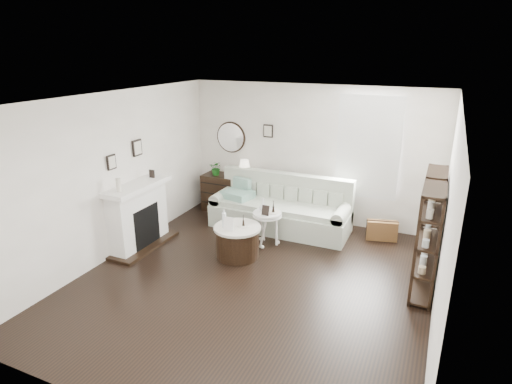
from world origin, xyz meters
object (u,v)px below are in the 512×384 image
at_px(drum_table, 237,241).
at_px(pedestal_table, 267,215).
at_px(dresser, 230,194).
at_px(sofa, 281,211).

bearing_deg(drum_table, pedestal_table, 66.04).
height_order(dresser, pedestal_table, dresser).
distance_m(sofa, dresser, 1.36).
bearing_deg(pedestal_table, sofa, 93.46).
relative_size(dresser, drum_table, 1.50).
distance_m(drum_table, pedestal_table, 0.74).
height_order(sofa, dresser, sofa).
height_order(drum_table, pedestal_table, pedestal_table).
bearing_deg(sofa, pedestal_table, -86.54).
xyz_separation_m(dresser, pedestal_table, (1.36, -1.21, 0.17)).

